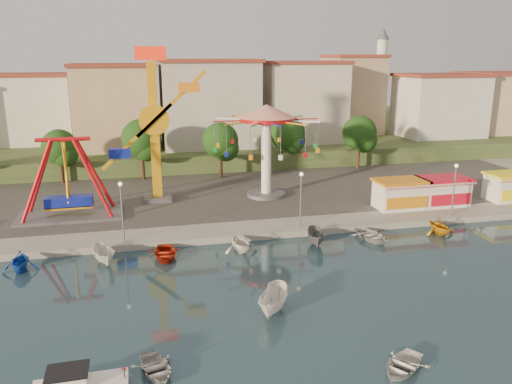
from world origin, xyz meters
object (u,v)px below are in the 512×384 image
object	(u,v)px
kamikaze_tower	(158,130)
wave_swinger	(266,130)
rowboat_a	(156,368)
skiff	(274,301)
pirate_ship_ride	(67,180)

from	to	relation	value
kamikaze_tower	wave_swinger	distance (m)	11.81
wave_swinger	rowboat_a	world-z (taller)	wave_swinger
wave_swinger	rowboat_a	bearing A→B (deg)	-114.31
rowboat_a	skiff	bearing A→B (deg)	17.36
pirate_ship_ride	wave_swinger	world-z (taller)	wave_swinger
wave_swinger	pirate_ship_ride	bearing A→B (deg)	-171.70
pirate_ship_ride	kamikaze_tower	xyz separation A→B (m)	(9.17, 3.89, 4.04)
wave_swinger	skiff	bearing A→B (deg)	-103.20
kamikaze_tower	pirate_ship_ride	bearing A→B (deg)	-157.03
rowboat_a	skiff	xyz separation A→B (m)	(7.69, 4.86, 0.47)
kamikaze_tower	wave_swinger	xyz separation A→B (m)	(11.78, -0.83, -0.24)
pirate_ship_ride	wave_swinger	bearing A→B (deg)	8.30
kamikaze_tower	skiff	size ratio (longest dim) A/B	4.01
wave_swinger	rowboat_a	xyz separation A→B (m)	(-13.63, -30.18, -7.87)
pirate_ship_ride	kamikaze_tower	world-z (taller)	kamikaze_tower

